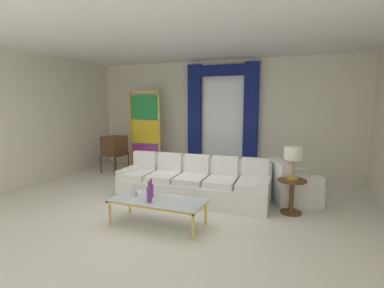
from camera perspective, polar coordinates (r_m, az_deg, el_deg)
name	(u,v)px	position (r m, az deg, el deg)	size (l,w,h in m)	color
ground_plane	(170,207)	(5.58, -4.25, -11.92)	(16.00, 16.00, 0.00)	silver
wall_rear	(219,117)	(8.11, 5.21, 5.16)	(8.00, 0.12, 3.00)	silver
wall_left	(43,119)	(8.00, -26.64, 4.31)	(0.12, 7.00, 3.00)	silver
ceiling_slab	(186,44)	(6.08, -1.07, 18.64)	(8.00, 7.60, 0.04)	white
curtained_window	(222,108)	(7.91, 5.77, 6.83)	(2.00, 0.17, 2.70)	white
couch_white_long	(194,184)	(5.91, 0.44, -7.64)	(2.96, 1.06, 0.86)	white
coffee_table	(157,202)	(4.70, -6.65, -10.95)	(1.47, 0.63, 0.41)	silver
bottle_blue_decanter	(149,194)	(4.56, -8.22, -9.41)	(0.08, 0.08, 0.33)	#753384
bottle_crystal_tall	(151,190)	(4.79, -7.85, -8.67)	(0.07, 0.07, 0.30)	#753384
bottle_amber_squat	(134,192)	(4.88, -11.10, -9.05)	(0.10, 0.10, 0.21)	silver
vintage_tv	(114,146)	(8.26, -14.70, -0.40)	(0.62, 0.65, 1.35)	brown
armchair_white	(291,187)	(6.03, 18.54, -7.92)	(1.08, 1.07, 0.80)	white
stained_glass_divider	(145,133)	(8.22, -9.07, 2.04)	(0.95, 0.05, 2.20)	gold
peacock_figurine	(151,168)	(7.76, -7.88, -4.56)	(0.44, 0.60, 0.50)	beige
round_side_table	(292,193)	(5.43, 18.58, -8.94)	(0.48, 0.48, 0.59)	brown
table_lamp_brass	(293,155)	(5.28, 18.91, -1.93)	(0.32, 0.32, 0.57)	#B29338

